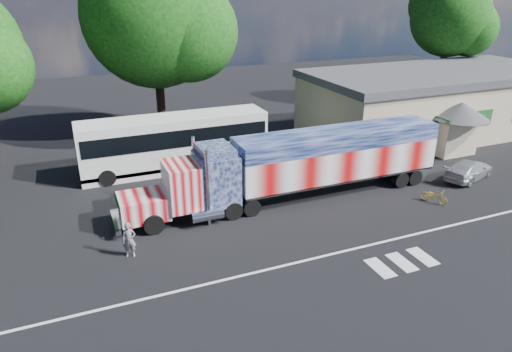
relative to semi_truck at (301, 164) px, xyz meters
name	(u,v)px	position (x,y,z in m)	size (l,w,h in m)	color
ground	(278,231)	(-2.91, -3.17, -2.15)	(100.00, 100.00, 0.00)	black
lane_markings	(347,261)	(-1.20, -6.94, -2.14)	(30.00, 2.67, 0.01)	silver
semi_truck	(301,164)	(0.00, 0.00, 0.00)	(19.57, 3.09, 4.17)	black
coach_bus	(175,142)	(-5.70, 7.49, -0.25)	(12.58, 2.93, 3.66)	white
hall_building	(437,101)	(17.01, 7.68, 0.47)	(22.40, 12.80, 5.20)	#C5B494
parked_car	(469,170)	(11.50, -1.64, -1.53)	(1.72, 4.23, 1.23)	silver
woman	(129,240)	(-10.28, -2.70, -1.29)	(0.63, 0.41, 1.72)	slate
bicycle	(434,196)	(6.87, -3.61, -1.74)	(0.54, 1.54, 0.81)	gold
tree_n_mid	(157,17)	(-4.76, 15.49, 7.33)	(11.55, 11.00, 15.04)	black
tree_far_ne	(452,18)	(23.83, 14.44, 6.65)	(8.00, 7.61, 12.67)	black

